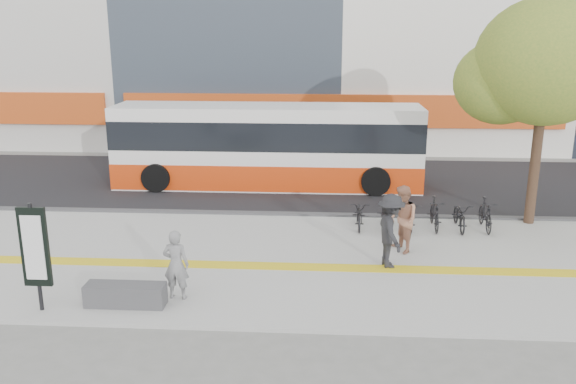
# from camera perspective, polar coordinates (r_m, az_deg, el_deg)

# --- Properties ---
(ground) EXTENTS (120.00, 120.00, 0.00)m
(ground) POSITION_cam_1_polar(r_m,az_deg,el_deg) (13.19, -2.58, -9.07)
(ground) COLOR slate
(ground) RESTS_ON ground
(sidewalk) EXTENTS (40.00, 7.00, 0.08)m
(sidewalk) POSITION_cam_1_polar(r_m,az_deg,el_deg) (14.55, -1.95, -6.48)
(sidewalk) COLOR gray
(sidewalk) RESTS_ON ground
(tactile_strip) EXTENTS (40.00, 0.45, 0.01)m
(tactile_strip) POSITION_cam_1_polar(r_m,az_deg,el_deg) (14.07, -2.15, -7.07)
(tactile_strip) COLOR gold
(tactile_strip) RESTS_ON sidewalk
(street) EXTENTS (40.00, 8.00, 0.06)m
(street) POSITION_cam_1_polar(r_m,az_deg,el_deg) (21.67, -0.06, 0.91)
(street) COLOR black
(street) RESTS_ON ground
(curb) EXTENTS (40.00, 0.25, 0.14)m
(curb) POSITION_cam_1_polar(r_m,az_deg,el_deg) (17.82, -0.88, -2.19)
(curb) COLOR #39393B
(curb) RESTS_ON ground
(bench) EXTENTS (1.60, 0.45, 0.45)m
(bench) POSITION_cam_1_polar(r_m,az_deg,el_deg) (12.54, -15.26, -9.45)
(bench) COLOR #39393B
(bench) RESTS_ON sidewalk
(signboard) EXTENTS (0.55, 0.10, 2.20)m
(signboard) POSITION_cam_1_polar(r_m,az_deg,el_deg) (12.50, -23.05, -5.01)
(signboard) COLOR black
(signboard) RESTS_ON sidewalk
(street_tree) EXTENTS (4.40, 3.80, 6.31)m
(street_tree) POSITION_cam_1_polar(r_m,az_deg,el_deg) (17.77, 23.25, 11.14)
(street_tree) COLOR #322216
(street_tree) RESTS_ON sidewalk
(bus) EXTENTS (10.61, 2.52, 2.82)m
(bus) POSITION_cam_1_polar(r_m,az_deg,el_deg) (20.93, -1.97, 4.20)
(bus) COLOR white
(bus) RESTS_ON street
(bicycle_row) EXTENTS (3.95, 1.51, 0.87)m
(bicycle_row) POSITION_cam_1_polar(r_m,az_deg,el_deg) (16.90, 12.59, -2.06)
(bicycle_row) COLOR black
(bicycle_row) RESTS_ON sidewalk
(seated_woman) EXTENTS (0.57, 0.40, 1.47)m
(seated_woman) POSITION_cam_1_polar(r_m,az_deg,el_deg) (12.43, -10.65, -6.83)
(seated_woman) COLOR black
(seated_woman) RESTS_ON sidewalk
(pedestrian_tan) EXTENTS (0.91, 1.00, 1.68)m
(pedestrian_tan) POSITION_cam_1_polar(r_m,az_deg,el_deg) (14.92, 10.88, -2.59)
(pedestrian_tan) COLOR #AB745A
(pedestrian_tan) RESTS_ON sidewalk
(pedestrian_dark) EXTENTS (0.84, 1.23, 1.74)m
(pedestrian_dark) POSITION_cam_1_polar(r_m,az_deg,el_deg) (13.95, 9.77, -3.68)
(pedestrian_dark) COLOR black
(pedestrian_dark) RESTS_ON sidewalk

